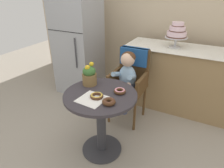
# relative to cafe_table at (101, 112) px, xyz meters

# --- Properties ---
(ground_plane) EXTENTS (8.00, 8.00, 0.00)m
(ground_plane) POSITION_rel_cafe_table_xyz_m (0.00, 0.00, -0.51)
(ground_plane) COLOR gray
(back_wall) EXTENTS (4.80, 0.10, 2.70)m
(back_wall) POSITION_rel_cafe_table_xyz_m (0.00, 1.85, 0.84)
(back_wall) COLOR #C1AD8E
(back_wall) RESTS_ON ground
(cafe_table) EXTENTS (0.72, 0.72, 0.72)m
(cafe_table) POSITION_rel_cafe_table_xyz_m (0.00, 0.00, 0.00)
(cafe_table) COLOR #332D33
(cafe_table) RESTS_ON ground
(wicker_chair) EXTENTS (0.42, 0.45, 0.95)m
(wicker_chair) POSITION_rel_cafe_table_xyz_m (0.01, 0.75, 0.13)
(wicker_chair) COLOR brown
(wicker_chair) RESTS_ON ground
(seated_child) EXTENTS (0.27, 0.32, 0.73)m
(seated_child) POSITION_rel_cafe_table_xyz_m (0.01, 0.60, 0.17)
(seated_child) COLOR #8CADCC
(seated_child) RESTS_ON ground
(paper_napkin) EXTENTS (0.26, 0.26, 0.00)m
(paper_napkin) POSITION_rel_cafe_table_xyz_m (-0.02, -0.12, 0.21)
(paper_napkin) COLOR white
(paper_napkin) RESTS_ON cafe_table
(donut_front) EXTENTS (0.12, 0.12, 0.04)m
(donut_front) POSITION_rel_cafe_table_xyz_m (0.16, 0.10, 0.23)
(donut_front) COLOR #4C2D19
(donut_front) RESTS_ON cafe_table
(donut_mid) EXTENTS (0.12, 0.12, 0.04)m
(donut_mid) POSITION_rel_cafe_table_xyz_m (0.16, -0.12, 0.24)
(donut_mid) COLOR #4C2D19
(donut_mid) RESTS_ON cafe_table
(donut_side) EXTENTS (0.13, 0.13, 0.03)m
(donut_side) POSITION_rel_cafe_table_xyz_m (0.01, -0.08, 0.23)
(donut_side) COLOR #4C2D19
(donut_side) RESTS_ON cafe_table
(flower_vase) EXTENTS (0.15, 0.15, 0.24)m
(flower_vase) POSITION_rel_cafe_table_xyz_m (-0.20, 0.13, 0.32)
(flower_vase) COLOR brown
(flower_vase) RESTS_ON cafe_table
(display_counter) EXTENTS (1.56, 0.62, 0.90)m
(display_counter) POSITION_rel_cafe_table_xyz_m (0.55, 1.30, -0.05)
(display_counter) COLOR #93754C
(display_counter) RESTS_ON ground
(tiered_cake_stand) EXTENTS (0.30, 0.30, 0.33)m
(tiered_cake_stand) POSITION_rel_cafe_table_xyz_m (0.42, 1.30, 0.59)
(tiered_cake_stand) COLOR silver
(tiered_cake_stand) RESTS_ON display_counter
(refrigerator) EXTENTS (0.64, 0.63, 1.70)m
(refrigerator) POSITION_rel_cafe_table_xyz_m (-1.05, 1.10, 0.34)
(refrigerator) COLOR #9EA0A5
(refrigerator) RESTS_ON ground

